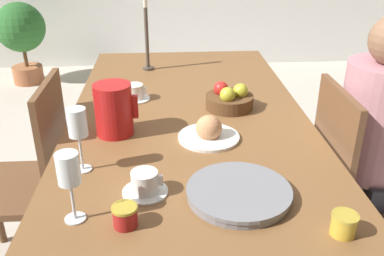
# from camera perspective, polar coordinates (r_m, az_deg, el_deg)

# --- Properties ---
(ground_plane) EXTENTS (20.00, 20.00, 0.00)m
(ground_plane) POSITION_cam_1_polar(r_m,az_deg,el_deg) (2.23, -0.47, -15.21)
(ground_plane) COLOR beige
(dining_table) EXTENTS (0.99, 1.84, 0.73)m
(dining_table) POSITION_cam_1_polar(r_m,az_deg,el_deg) (1.87, -0.54, -0.17)
(dining_table) COLOR brown
(dining_table) RESTS_ON ground_plane
(chair_person_side) EXTENTS (0.42, 0.42, 0.91)m
(chair_person_side) POSITION_cam_1_polar(r_m,az_deg,el_deg) (1.90, 21.04, -7.23)
(chair_person_side) COLOR brown
(chair_person_side) RESTS_ON ground_plane
(chair_opposite) EXTENTS (0.42, 0.42, 0.91)m
(chair_opposite) POSITION_cam_1_polar(r_m,az_deg,el_deg) (1.95, -20.81, -6.25)
(chair_opposite) COLOR brown
(chair_opposite) RESTS_ON ground_plane
(person_seated) EXTENTS (0.39, 0.41, 1.18)m
(person_seated) POSITION_cam_1_polar(r_m,az_deg,el_deg) (1.86, 24.26, -1.02)
(person_seated) COLOR #33333D
(person_seated) RESTS_ON ground_plane
(red_pitcher) EXTENTS (0.17, 0.14, 0.20)m
(red_pitcher) POSITION_cam_1_polar(r_m,az_deg,el_deg) (1.62, -10.41, 2.48)
(red_pitcher) COLOR red
(red_pitcher) RESTS_ON dining_table
(wine_glass_water) EXTENTS (0.06, 0.06, 0.22)m
(wine_glass_water) POSITION_cam_1_polar(r_m,az_deg,el_deg) (1.37, -15.02, 0.33)
(wine_glass_water) COLOR white
(wine_glass_water) RESTS_ON dining_table
(wine_glass_juice) EXTENTS (0.06, 0.06, 0.20)m
(wine_glass_juice) POSITION_cam_1_polar(r_m,az_deg,el_deg) (1.15, -16.12, -5.74)
(wine_glass_juice) COLOR white
(wine_glass_juice) RESTS_ON dining_table
(teacup_near_person) EXTENTS (0.14, 0.14, 0.07)m
(teacup_near_person) POSITION_cam_1_polar(r_m,az_deg,el_deg) (1.28, -6.30, -7.43)
(teacup_near_person) COLOR white
(teacup_near_person) RESTS_ON dining_table
(teacup_across) EXTENTS (0.14, 0.14, 0.07)m
(teacup_across) POSITION_cam_1_polar(r_m,az_deg,el_deg) (1.96, -7.65, 4.64)
(teacup_across) COLOR white
(teacup_across) RESTS_ON dining_table
(serving_tray) EXTENTS (0.31, 0.31, 0.03)m
(serving_tray) POSITION_cam_1_polar(r_m,az_deg,el_deg) (1.27, 6.27, -8.58)
(serving_tray) COLOR gray
(serving_tray) RESTS_ON dining_table
(bread_plate) EXTENTS (0.23, 0.23, 0.10)m
(bread_plate) POSITION_cam_1_polar(r_m,az_deg,el_deg) (1.59, 2.26, -0.50)
(bread_plate) COLOR white
(bread_plate) RESTS_ON dining_table
(jam_jar_amber) EXTENTS (0.07, 0.07, 0.06)m
(jam_jar_amber) POSITION_cam_1_polar(r_m,az_deg,el_deg) (1.17, -8.93, -11.38)
(jam_jar_amber) COLOR #A81E1E
(jam_jar_amber) RESTS_ON dining_table
(jam_jar_red) EXTENTS (0.07, 0.07, 0.06)m
(jam_jar_red) POSITION_cam_1_polar(r_m,az_deg,el_deg) (1.19, 19.61, -11.88)
(jam_jar_red) COLOR gold
(jam_jar_red) RESTS_ON dining_table
(fruit_bowl) EXTENTS (0.21, 0.21, 0.11)m
(fruit_bowl) POSITION_cam_1_polar(r_m,az_deg,el_deg) (1.86, 5.01, 3.87)
(fruit_bowl) COLOR brown
(fruit_bowl) RESTS_ON dining_table
(candlestick_tall) EXTENTS (0.06, 0.06, 0.38)m
(candlestick_tall) POSITION_cam_1_polar(r_m,az_deg,el_deg) (2.34, -6.03, 11.38)
(candlestick_tall) COLOR #4C4238
(candlestick_tall) RESTS_ON dining_table
(potted_plant) EXTENTS (0.47, 0.47, 0.79)m
(potted_plant) POSITION_cam_1_polar(r_m,az_deg,el_deg) (4.52, -21.82, 11.66)
(potted_plant) COLOR #A8603D
(potted_plant) RESTS_ON ground_plane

